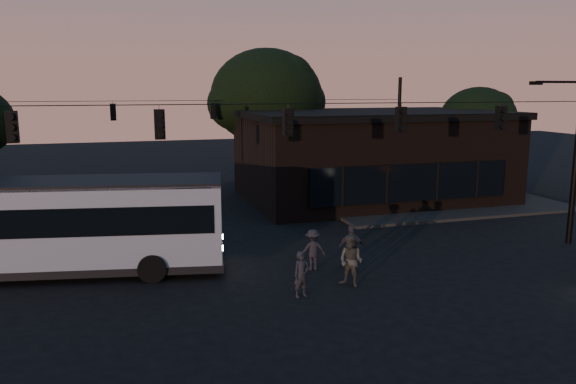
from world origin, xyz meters
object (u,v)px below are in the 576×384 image
object	(u,v)px
pedestrian_d	(313,250)
pedestrian_b	(351,261)
building	(371,155)
pedestrian_c	(352,248)
bus	(52,222)
pedestrian_a	(301,274)

from	to	relation	value
pedestrian_d	pedestrian_b	bearing A→B (deg)	110.81
building	pedestrian_c	xyz separation A→B (m)	(-6.75, -12.72, -1.83)
bus	pedestrian_d	xyz separation A→B (m)	(9.24, -2.33, -1.18)
pedestrian_b	pedestrian_d	xyz separation A→B (m)	(-0.65, 2.10, -0.13)
pedestrian_c	pedestrian_d	distance (m)	1.45
building	pedestrian_c	bearing A→B (deg)	-117.96
pedestrian_b	pedestrian_c	distance (m)	1.66
pedestrian_d	pedestrian_a	bearing A→B (deg)	66.71
pedestrian_c	pedestrian_b	bearing A→B (deg)	78.66
bus	pedestrian_d	distance (m)	9.61
bus	pedestrian_a	distance (m)	9.40
building	pedestrian_b	size ratio (longest dim) A/B	8.53
pedestrian_a	pedestrian_d	bearing A→B (deg)	50.35
pedestrian_a	pedestrian_d	world-z (taller)	pedestrian_d
building	pedestrian_a	world-z (taller)	building
pedestrian_a	pedestrian_b	world-z (taller)	pedestrian_b
building	pedestrian_b	world-z (taller)	building
bus	pedestrian_c	xyz separation A→B (m)	(10.57, -2.91, -1.08)
building	pedestrian_a	distance (m)	17.53
building	pedestrian_a	xyz separation A→B (m)	(-9.37, -14.68, -1.94)
building	pedestrian_b	distance (m)	16.16
building	pedestrian_a	size ratio (longest dim) A/B	10.09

